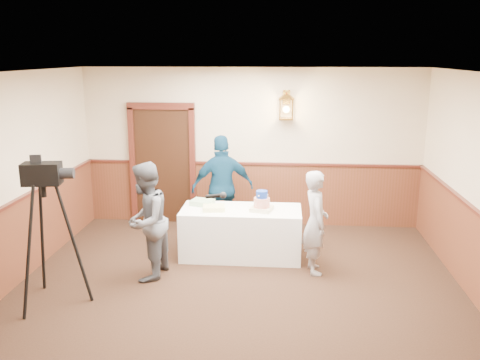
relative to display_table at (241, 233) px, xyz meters
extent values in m
plane|color=black|center=(0.05, -1.90, -0.38)|extent=(7.00, 7.00, 0.00)
cube|color=beige|center=(0.05, 1.60, 1.02)|extent=(6.00, 0.02, 2.80)
cube|color=white|center=(0.05, -1.90, 2.42)|extent=(6.00, 7.00, 0.02)
cube|color=brown|center=(0.05, 1.58, 0.18)|extent=(5.98, 0.04, 1.10)
cube|color=#4F1E15|center=(0.05, 1.56, 0.75)|extent=(5.98, 0.07, 0.04)
cube|color=black|center=(-1.55, 1.55, 0.68)|extent=(1.00, 0.06, 2.10)
cube|color=white|center=(0.00, 0.00, 0.00)|extent=(1.80, 0.80, 0.75)
cube|color=beige|center=(0.31, -0.05, 0.40)|extent=(0.36, 0.36, 0.06)
cylinder|color=red|center=(0.31, -0.05, 0.50)|extent=(0.24, 0.24, 0.14)
cylinder|color=#17379C|center=(0.31, -0.05, 0.63)|extent=(0.17, 0.17, 0.11)
cube|color=#F4F092|center=(-0.40, -0.09, 0.41)|extent=(0.36, 0.29, 0.07)
cube|color=#8CC58B|center=(-0.62, 0.17, 0.41)|extent=(0.39, 0.34, 0.08)
imported|color=#575961|center=(-1.22, -0.87, 0.44)|extent=(0.71, 0.86, 1.63)
cylinder|color=black|center=(-0.26, -1.13, 0.89)|extent=(0.23, 0.11, 0.09)
sphere|color=black|center=(-0.13, -1.16, 0.91)|extent=(0.08, 0.08, 0.08)
imported|color=#A1A0A6|center=(1.08, -0.49, 0.36)|extent=(0.43, 0.58, 1.47)
imported|color=navy|center=(-0.37, 0.76, 0.50)|extent=(1.10, 0.69, 1.75)
cube|color=black|center=(-2.21, -1.70, 1.28)|extent=(0.47, 0.31, 0.26)
cylinder|color=black|center=(-1.93, -1.65, 1.28)|extent=(0.19, 0.16, 0.13)
camera|label=1|loc=(0.60, -7.28, 2.64)|focal=38.00mm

